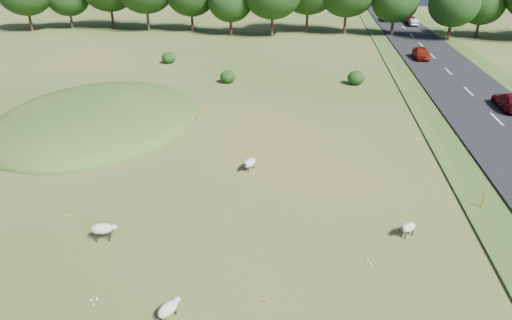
{
  "coord_description": "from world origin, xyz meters",
  "views": [
    {
      "loc": [
        5.4,
        -21.03,
        12.71
      ],
      "look_at": [
        2.0,
        4.0,
        1.0
      ],
      "focal_mm": 32.0,
      "sensor_mm": 36.0,
      "label": 1
    }
  ],
  "objects_px": {
    "sheep_0": "(249,163)",
    "sheep_2": "(168,308)",
    "car_4": "(413,22)",
    "car_5": "(421,53)",
    "car_3": "(411,20)",
    "marker_post": "(483,200)",
    "car_6": "(510,101)",
    "sheep_1": "(408,227)",
    "sheep_3": "(103,229)",
    "car_0": "(387,17)"
  },
  "relations": [
    {
      "from": "sheep_2",
      "to": "car_5",
      "type": "height_order",
      "value": "car_5"
    },
    {
      "from": "car_0",
      "to": "car_4",
      "type": "bearing_deg",
      "value": -56.94
    },
    {
      "from": "sheep_1",
      "to": "sheep_3",
      "type": "bearing_deg",
      "value": -29.93
    },
    {
      "from": "sheep_0",
      "to": "sheep_2",
      "type": "distance_m",
      "value": 13.05
    },
    {
      "from": "sheep_0",
      "to": "car_4",
      "type": "xyz_separation_m",
      "value": [
        20.42,
        61.22,
        0.4
      ]
    },
    {
      "from": "car_3",
      "to": "car_0",
      "type": "bearing_deg",
      "value": -36.69
    },
    {
      "from": "marker_post",
      "to": "sheep_3",
      "type": "relative_size",
      "value": 0.93
    },
    {
      "from": "sheep_3",
      "to": "car_6",
      "type": "height_order",
      "value": "car_6"
    },
    {
      "from": "marker_post",
      "to": "car_4",
      "type": "height_order",
      "value": "car_4"
    },
    {
      "from": "sheep_1",
      "to": "sheep_2",
      "type": "xyz_separation_m",
      "value": [
        -9.81,
        -6.72,
        -0.11
      ]
    },
    {
      "from": "car_6",
      "to": "car_4",
      "type": "bearing_deg",
      "value": -90.0
    },
    {
      "from": "car_0",
      "to": "car_4",
      "type": "xyz_separation_m",
      "value": [
        3.8,
        -5.84,
        -0.04
      ]
    },
    {
      "from": "car_3",
      "to": "marker_post",
      "type": "bearing_deg",
      "value": 83.76
    },
    {
      "from": "sheep_3",
      "to": "car_3",
      "type": "height_order",
      "value": "car_3"
    },
    {
      "from": "marker_post",
      "to": "car_6",
      "type": "height_order",
      "value": "car_6"
    },
    {
      "from": "marker_post",
      "to": "car_5",
      "type": "relative_size",
      "value": 0.28
    },
    {
      "from": "car_4",
      "to": "sheep_1",
      "type": "bearing_deg",
      "value": 80.13
    },
    {
      "from": "sheep_0",
      "to": "sheep_3",
      "type": "distance_m",
      "value": 10.29
    },
    {
      "from": "sheep_1",
      "to": "car_4",
      "type": "distance_m",
      "value": 68.52
    },
    {
      "from": "marker_post",
      "to": "car_4",
      "type": "distance_m",
      "value": 64.75
    },
    {
      "from": "car_3",
      "to": "sheep_0",
      "type": "bearing_deg",
      "value": 72.36
    },
    {
      "from": "sheep_2",
      "to": "car_4",
      "type": "relative_size",
      "value": 0.31
    },
    {
      "from": "car_0",
      "to": "car_5",
      "type": "bearing_deg",
      "value": -90.0
    },
    {
      "from": "car_0",
      "to": "car_5",
      "type": "distance_m",
      "value": 33.46
    },
    {
      "from": "car_4",
      "to": "car_0",
      "type": "bearing_deg",
      "value": -56.94
    },
    {
      "from": "marker_post",
      "to": "sheep_2",
      "type": "height_order",
      "value": "marker_post"
    },
    {
      "from": "sheep_0",
      "to": "sheep_2",
      "type": "bearing_deg",
      "value": 22.22
    },
    {
      "from": "car_4",
      "to": "car_5",
      "type": "height_order",
      "value": "car_5"
    },
    {
      "from": "marker_post",
      "to": "sheep_0",
      "type": "relative_size",
      "value": 0.88
    },
    {
      "from": "sheep_0",
      "to": "car_6",
      "type": "distance_m",
      "value": 24.96
    },
    {
      "from": "sheep_1",
      "to": "sheep_2",
      "type": "relative_size",
      "value": 0.85
    },
    {
      "from": "marker_post",
      "to": "sheep_1",
      "type": "bearing_deg",
      "value": -144.07
    },
    {
      "from": "car_6",
      "to": "car_5",
      "type": "bearing_deg",
      "value": -78.83
    },
    {
      "from": "car_0",
      "to": "car_6",
      "type": "xyz_separation_m",
      "value": [
        3.8,
        -52.71,
        -0.0
      ]
    },
    {
      "from": "sheep_1",
      "to": "sheep_3",
      "type": "height_order",
      "value": "sheep_3"
    },
    {
      "from": "marker_post",
      "to": "sheep_0",
      "type": "bearing_deg",
      "value": 166.62
    },
    {
      "from": "car_0",
      "to": "car_3",
      "type": "distance_m",
      "value": 4.74
    },
    {
      "from": "sheep_3",
      "to": "car_0",
      "type": "bearing_deg",
      "value": 57.85
    },
    {
      "from": "sheep_3",
      "to": "car_5",
      "type": "bearing_deg",
      "value": 46.35
    },
    {
      "from": "sheep_2",
      "to": "car_4",
      "type": "distance_m",
      "value": 77.29
    },
    {
      "from": "car_4",
      "to": "car_6",
      "type": "relative_size",
      "value": 0.83
    },
    {
      "from": "sheep_3",
      "to": "car_0",
      "type": "height_order",
      "value": "car_0"
    },
    {
      "from": "marker_post",
      "to": "car_6",
      "type": "distance_m",
      "value": 18.95
    },
    {
      "from": "car_3",
      "to": "car_6",
      "type": "distance_m",
      "value": 49.88
    },
    {
      "from": "car_4",
      "to": "car_5",
      "type": "distance_m",
      "value": 27.89
    },
    {
      "from": "car_3",
      "to": "car_5",
      "type": "height_order",
      "value": "car_5"
    },
    {
      "from": "car_3",
      "to": "car_5",
      "type": "bearing_deg",
      "value": 82.93
    },
    {
      "from": "sheep_1",
      "to": "marker_post",
      "type": "bearing_deg",
      "value": 177.2
    },
    {
      "from": "sheep_3",
      "to": "car_4",
      "type": "distance_m",
      "value": 74.5
    },
    {
      "from": "sheep_1",
      "to": "car_4",
      "type": "xyz_separation_m",
      "value": [
        11.74,
        67.5,
        0.35
      ]
    }
  ]
}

